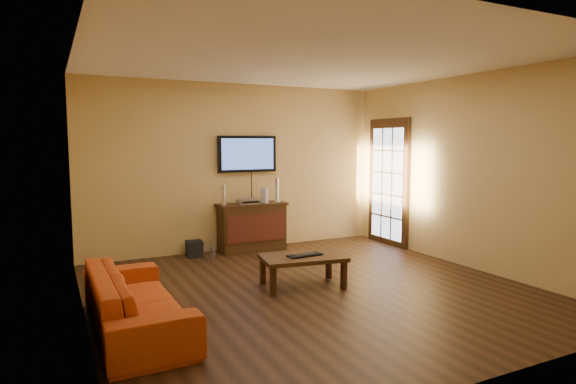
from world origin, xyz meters
TOP-DOWN VIEW (x-y plane):
  - ground_plane at (0.00, 0.00)m, footprint 5.00×5.00m
  - room_walls at (0.00, 0.62)m, footprint 5.00×5.00m
  - french_door at (2.46, 1.70)m, footprint 0.07×1.02m
  - media_console at (0.16, 2.28)m, footprint 1.13×0.43m
  - television at (0.16, 2.45)m, footprint 1.00×0.08m
  - coffee_table at (-0.04, 0.16)m, footprint 1.08×0.75m
  - sofa at (-2.08, -0.33)m, footprint 0.59×1.95m
  - speaker_left at (-0.31, 2.28)m, footprint 0.09×0.09m
  - speaker_right at (0.61, 2.28)m, footprint 0.11×0.11m
  - av_receiver at (0.09, 2.26)m, footprint 0.33×0.23m
  - game_console at (0.37, 2.24)m, footprint 0.06×0.18m
  - subwoofer at (-0.80, 2.27)m, footprint 0.27×0.27m
  - bottle at (-0.62, 1.94)m, footprint 0.07×0.07m
  - keyboard at (-0.02, 0.14)m, footprint 0.44×0.19m

SIDE VIEW (x-z plane):
  - ground_plane at x=0.00m, z-range 0.00..0.00m
  - bottle at x=-0.62m, z-range -0.01..0.21m
  - subwoofer at x=-0.80m, z-range 0.00..0.24m
  - coffee_table at x=-0.04m, z-range 0.14..0.53m
  - sofa at x=-2.08m, z-range 0.00..0.76m
  - media_console at x=0.16m, z-range 0.00..0.78m
  - keyboard at x=-0.02m, z-range 0.38..0.41m
  - av_receiver at x=0.09m, z-range 0.77..0.85m
  - game_console at x=0.37m, z-range 0.77..1.02m
  - speaker_left at x=-0.31m, z-range 0.76..1.08m
  - speaker_right at x=0.61m, z-range 0.76..1.15m
  - french_door at x=2.46m, z-range -0.06..2.16m
  - television at x=0.16m, z-range 1.27..1.86m
  - room_walls at x=0.00m, z-range -0.81..4.19m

